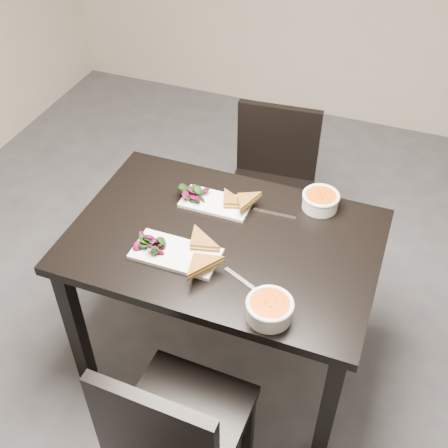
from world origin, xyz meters
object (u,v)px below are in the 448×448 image
object	(u,v)px
plate_far	(216,203)
soup_bowl_far	(321,200)
plate_near	(176,254)
chair_near	(173,429)
chair_far	(271,180)
soup_bowl_near	(270,308)
table	(224,255)

from	to	relation	value
plate_far	soup_bowl_far	xyz separation A→B (m)	(0.41, 0.14, 0.03)
plate_near	plate_far	size ratio (longest dim) A/B	1.14
chair_near	plate_near	bearing A→B (deg)	113.64
chair_far	chair_near	bearing A→B (deg)	-90.88
chair_near	plate_far	bearing A→B (deg)	103.47
chair_near	soup_bowl_near	bearing A→B (deg)	62.26
chair_far	soup_bowl_far	xyz separation A→B (m)	(0.33, -0.44, 0.30)
soup_bowl_far	soup_bowl_near	bearing A→B (deg)	-92.43
plate_near	soup_bowl_near	xyz separation A→B (m)	(0.41, -0.15, 0.03)
plate_far	chair_far	bearing A→B (deg)	82.17
chair_far	soup_bowl_far	bearing A→B (deg)	-58.14
soup_bowl_far	chair_near	bearing A→B (deg)	-103.35
table	chair_far	size ratio (longest dim) A/B	1.41
table	soup_bowl_near	world-z (taller)	soup_bowl_near
table	soup_bowl_near	bearing A→B (deg)	-47.93
chair_near	soup_bowl_near	world-z (taller)	chair_near
soup_bowl_far	plate_far	bearing A→B (deg)	-161.62
chair_near	plate_far	distance (m)	0.91
chair_near	chair_far	size ratio (longest dim) A/B	1.00
table	plate_far	size ratio (longest dim) A/B	4.19
soup_bowl_near	plate_far	bearing A→B (deg)	128.23
chair_near	plate_near	distance (m)	0.62
plate_near	soup_bowl_far	xyz separation A→B (m)	(0.44, 0.47, 0.03)
chair_near	soup_bowl_far	bearing A→B (deg)	78.53
chair_far	plate_far	bearing A→B (deg)	-102.51
plate_near	plate_far	world-z (taller)	plate_near
plate_near	chair_far	bearing A→B (deg)	82.98
table	chair_near	bearing A→B (deg)	-83.88
table	soup_bowl_near	xyz separation A→B (m)	(0.28, -0.31, 0.14)
chair_near	chair_far	bearing A→B (deg)	95.67
table	soup_bowl_near	distance (m)	0.44
table	plate_near	bearing A→B (deg)	-130.60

